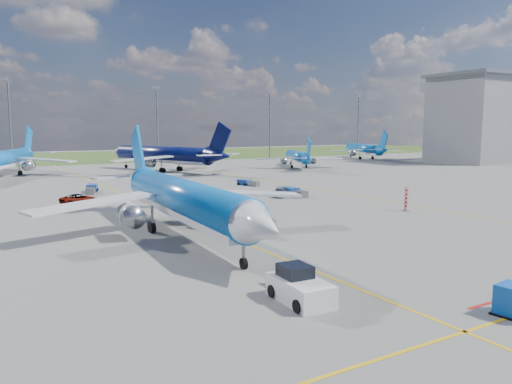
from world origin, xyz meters
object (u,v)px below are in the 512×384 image
pushback_tug (299,287)px  baggage_tug_w (294,192)px  bg_jet_n (163,171)px  baggage_tug_c (91,189)px  service_car_b (79,199)px  baggage_tug_e (248,183)px  warning_post (406,199)px  bg_jet_ne (298,167)px  bg_jet_ene (364,159)px  service_car_c (280,192)px  main_airliner (184,235)px  bg_jet_nnw (4,177)px

pushback_tug → baggage_tug_w: (26.58, 38.44, -0.28)m
bg_jet_n → baggage_tug_c: (-23.88, -32.19, 0.57)m
service_car_b → bg_jet_n: bearing=-46.2°
baggage_tug_w → baggage_tug_e: size_ratio=1.18×
warning_post → bg_jet_ne: size_ratio=0.10×
bg_jet_ene → service_car_c: size_ratio=7.89×
main_airliner → baggage_tug_e: bearing=55.2°
warning_post → baggage_tug_w: warning_post is taller
bg_jet_ne → main_airliner: size_ratio=0.78×
bg_jet_ne → baggage_tug_e: 43.31m
bg_jet_n → bg_jet_ene: size_ratio=1.21×
bg_jet_n → service_car_c: (-0.43, -51.66, 0.66)m
warning_post → service_car_b: size_ratio=0.60×
bg_jet_n → service_car_c: bg_jet_n is taller
bg_jet_ne → service_car_c: (-34.93, -44.63, 0.66)m
bg_jet_ne → baggage_tug_e: size_ratio=6.57×
pushback_tug → bg_jet_n: bearing=78.3°
baggage_tug_e → main_airliner: bearing=-146.4°
main_airliner → service_car_c: main_airliner is taller
bg_jet_nnw → bg_jet_n: bearing=16.5°
bg_jet_ene → pushback_tug: bg_jet_ene is taller
service_car_c → bg_jet_n: bearing=129.7°
bg_jet_n → main_airliner: bearing=50.8°
bg_jet_nnw → baggage_tug_w: 66.88m
baggage_tug_e → service_car_b: bearing=175.3°
bg_jet_nnw → baggage_tug_w: (36.03, -56.35, 0.57)m
baggage_tug_w → bg_jet_ne: bearing=59.0°
bg_jet_ene → baggage_tug_w: (-72.61, -63.41, 0.57)m
service_car_c → baggage_tug_c: bearing=-179.5°
warning_post → baggage_tug_w: 18.97m
bg_jet_ne → main_airliner: bearing=71.6°
main_airliner → pushback_tug: (-1.20, -20.85, 0.85)m
bg_jet_nnw → baggage_tug_w: bg_jet_nnw is taller
warning_post → bg_jet_n: (-6.02, 70.58, -1.50)m
bg_jet_n → bg_jet_ene: (74.60, 11.35, 0.00)m
pushback_tug → baggage_tug_e: size_ratio=1.35×
warning_post → bg_jet_ne: bearing=65.9°
bg_jet_n → baggage_tug_c: bearing=32.8°
pushback_tug → baggage_tug_e: pushback_tug is taller
warning_post → main_airliner: size_ratio=0.08×
main_airliner → baggage_tug_w: 30.88m
bg_jet_nnw → baggage_tug_c: 37.87m
bg_jet_nnw → bg_jet_ene: bearing=27.4°
bg_jet_n → main_airliner: bg_jet_n is taller
bg_jet_ne → service_car_c: bearing=76.3°
bg_jet_n → bg_jet_nnw: bearing=-27.8°
pushback_tug → service_car_b: size_ratio=1.26×
warning_post → baggage_tug_e: size_ratio=0.64×
baggage_tug_c → baggage_tug_e: baggage_tug_c is taller
bg_jet_ene → service_car_c: bearing=60.4°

